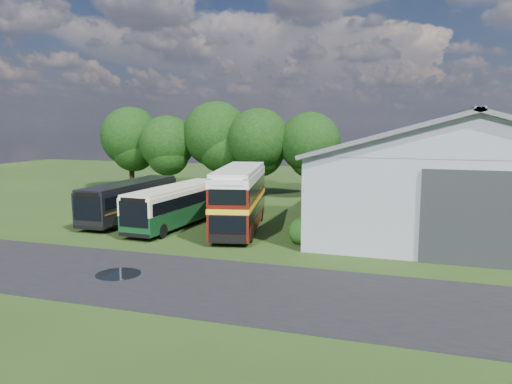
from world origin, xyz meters
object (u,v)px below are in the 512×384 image
(storage_shed, at_px, (459,167))
(bus_maroon_double, at_px, (239,199))
(bus_dark_single, at_px, (130,200))
(bus_green_single, at_px, (177,205))

(storage_shed, distance_m, bus_maroon_double, 16.37)
(storage_shed, xyz_separation_m, bus_maroon_double, (-14.36, -7.60, -1.99))
(bus_maroon_double, height_order, bus_dark_single, bus_maroon_double)
(storage_shed, bearing_deg, bus_green_single, -158.19)
(bus_green_single, distance_m, bus_dark_single, 4.58)
(bus_green_single, relative_size, bus_maroon_double, 1.01)
(storage_shed, xyz_separation_m, bus_dark_single, (-23.60, -6.63, -2.62))
(storage_shed, bearing_deg, bus_dark_single, -164.31)
(bus_maroon_double, bearing_deg, storage_shed, 15.74)
(bus_green_single, height_order, bus_maroon_double, bus_maroon_double)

